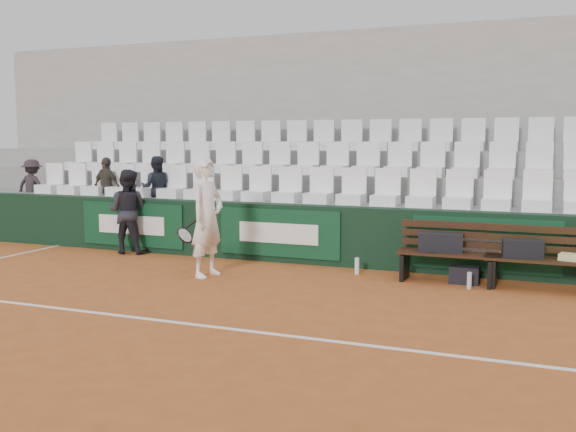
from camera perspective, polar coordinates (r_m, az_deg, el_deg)
The scene contains 23 objects.
ground at distance 7.66m, azimuth -10.58°, elevation -9.22°, with size 80.00×80.00×0.00m, color #AC5626.
court_baseline at distance 7.66m, azimuth -10.58°, elevation -9.19°, with size 18.00×0.06×0.01m, color white.
back_barrier at distance 11.04m, azimuth 0.78°, elevation -1.58°, with size 18.00×0.34×1.00m.
grandstand_tier_front at distance 11.65m, azimuth 1.58°, elevation -1.15°, with size 18.00×0.95×1.00m, color gray.
grandstand_tier_mid at distance 12.52m, azimuth 3.08°, elevation 0.42°, with size 18.00×0.95×1.45m, color gray.
grandstand_tier_back at distance 13.39m, azimuth 4.39°, elevation 1.78°, with size 18.00×0.95×1.90m, color gray.
grandstand_rear_wall at distance 13.94m, azimuth 5.21°, elevation 7.11°, with size 18.00×0.30×4.40m, color #999996.
seat_row_front at distance 11.41m, azimuth 1.29°, elevation 2.80°, with size 11.90×0.44×0.63m, color white.
seat_row_mid at distance 12.28m, azimuth 2.85°, elevation 5.17°, with size 11.90×0.44×0.63m, color white.
seat_row_back at distance 13.18m, azimuth 4.21°, elevation 7.21°, with size 11.90×0.44×0.63m, color silver.
bench_left at distance 9.82m, azimuth 14.07°, elevation -4.45°, with size 1.50×0.56×0.45m, color #321B0F.
bench_right at distance 9.70m, azimuth 21.43°, elevation -4.85°, with size 1.50×0.56×0.45m, color black.
sports_bag_left at distance 9.80m, azimuth 13.41°, elevation -2.30°, with size 0.64×0.28×0.28m, color black.
sports_bag_right at distance 9.64m, azimuth 20.14°, elevation -2.74°, with size 0.54×0.25×0.25m, color black.
towel at distance 9.66m, azimuth 23.95°, elevation -3.37°, with size 0.33×0.24×0.09m, color #CDC785.
sports_bag_ground at distance 9.81m, azimuth 15.43°, elevation -5.07°, with size 0.42×0.26×0.26m, color black.
water_bottle_near at distance 10.19m, azimuth 6.15°, elevation -4.43°, with size 0.07×0.07×0.26m, color silver.
water_bottle_far at distance 9.48m, azimuth 15.81°, elevation -5.54°, with size 0.07×0.07×0.24m, color #AEBEC5.
tennis_player at distance 9.94m, azimuth -7.22°, elevation -0.12°, with size 0.76×0.73×1.84m.
ball_kid at distance 12.28m, azimuth -14.06°, elevation 0.39°, with size 0.76×0.59×1.57m, color black.
spectator_a at distance 14.78m, azimuth -21.83°, elevation 4.22°, with size 0.74×0.43×1.15m, color #282025.
spectator_b at distance 13.52m, azimuth -15.84°, elevation 4.39°, with size 0.71×0.30×1.22m, color #37322C.
spectator_c at distance 12.84m, azimuth -11.68°, elevation 4.47°, with size 0.61×0.47×1.25m, color #1E222D.
Camera 1 is at (3.97, -6.22, 2.08)m, focal length 40.00 mm.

